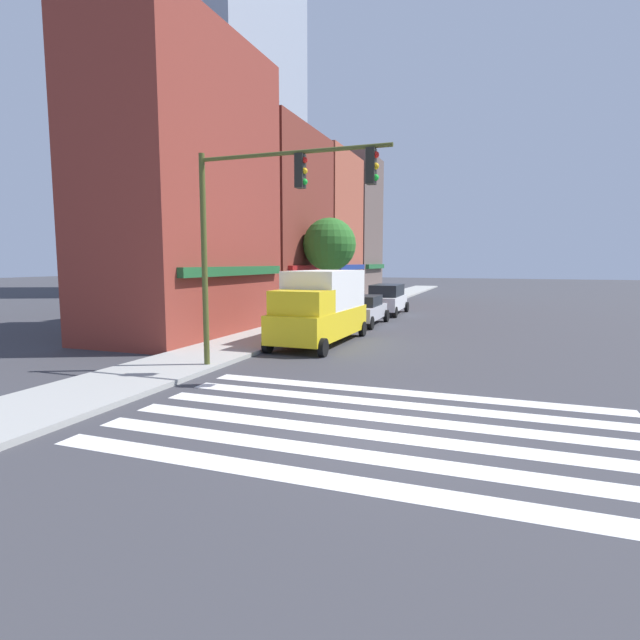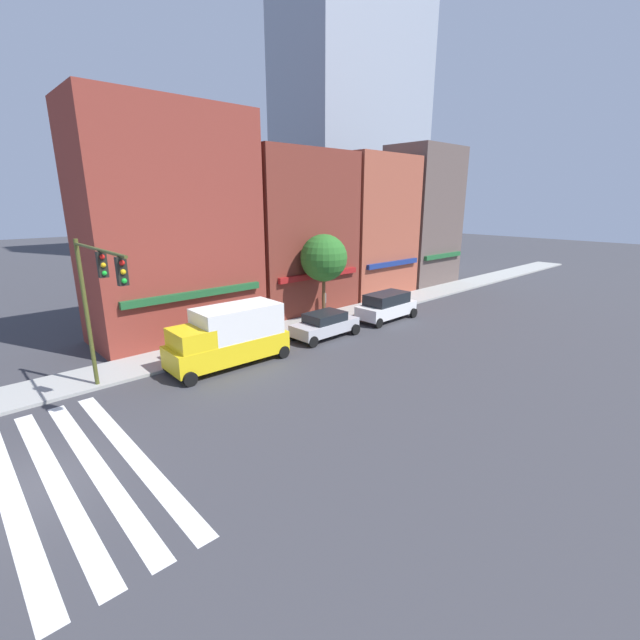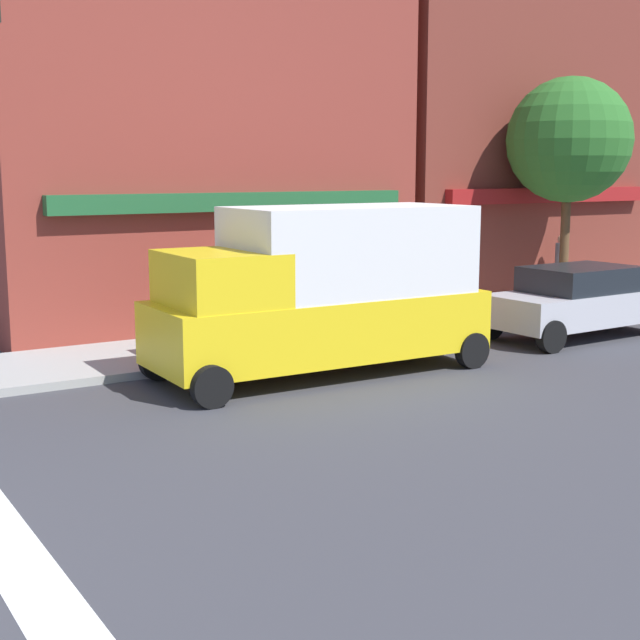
{
  "view_description": "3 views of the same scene",
  "coord_description": "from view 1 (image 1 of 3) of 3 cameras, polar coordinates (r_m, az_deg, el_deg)",
  "views": [
    {
      "loc": [
        -9.86,
        -2.38,
        3.39
      ],
      "look_at": [
        9.47,
        4.7,
        1.0
      ],
      "focal_mm": 28.0,
      "sensor_mm": 36.0,
      "label": 1
    },
    {
      "loc": [
        -1.04,
        -13.73,
        8.25
      ],
      "look_at": [
        15.85,
        4.7,
        1.2
      ],
      "focal_mm": 24.0,
      "sensor_mm": 36.0,
      "label": 2
    },
    {
      "loc": [
        1.02,
        -8.79,
        3.68
      ],
      "look_at": [
        9.47,
        4.7,
        1.0
      ],
      "focal_mm": 50.0,
      "sensor_mm": 36.0,
      "label": 3
    }
  ],
  "objects": [
    {
      "name": "crosswalk_stripes",
      "position": [
        10.69,
        6.33,
        -11.89
      ],
      "size": [
        6.24,
        10.8,
        0.01
      ],
      "color": "silver",
      "rests_on": "ground_plane"
    },
    {
      "name": "suv_white",
      "position": [
        32.94,
        7.66,
        2.46
      ],
      "size": [
        4.75,
        2.12,
        1.94
      ],
      "rotation": [
        0.0,
        0.0,
        0.03
      ],
      "color": "white",
      "rests_on": "ground_plane"
    },
    {
      "name": "box_truck_yellow",
      "position": [
        20.75,
        0.08,
        1.64
      ],
      "size": [
        6.25,
        2.42,
        3.04
      ],
      "rotation": [
        0.0,
        0.0,
        -0.02
      ],
      "color": "yellow",
      "rests_on": "ground_plane"
    },
    {
      "name": "sidewalk_left",
      "position": [
        14.35,
        -24.44,
        -7.35
      ],
      "size": [
        120.0,
        3.0,
        0.15
      ],
      "color": "#9E9E99",
      "rests_on": "ground_plane"
    },
    {
      "name": "ground_plane",
      "position": [
        10.69,
        6.33,
        -11.91
      ],
      "size": [
        200.0,
        200.0,
        0.0
      ],
      "primitive_type": "plane",
      "color": "#38383D"
    },
    {
      "name": "sedan_silver",
      "position": [
        27.18,
        4.93,
        1.22
      ],
      "size": [
        4.45,
        2.02,
        1.59
      ],
      "rotation": [
        0.0,
        0.0,
        0.03
      ],
      "color": "#B7B7BC",
      "rests_on": "ground_plane"
    },
    {
      "name": "pedestrian_grey_coat",
      "position": [
        31.58,
        -0.04,
        2.42
      ],
      "size": [
        0.32,
        0.32,
        1.77
      ],
      "rotation": [
        0.0,
        0.0,
        0.37
      ],
      "color": "#23232D",
      "rests_on": "sidewalk_left"
    },
    {
      "name": "storefront_row",
      "position": [
        34.84,
        -3.5,
        11.41
      ],
      "size": [
        34.4,
        5.3,
        13.45
      ],
      "color": "maroon",
      "rests_on": "ground_plane"
    },
    {
      "name": "traffic_signal",
      "position": [
        15.09,
        -6.26,
        12.25
      ],
      "size": [
        0.32,
        6.0,
        6.69
      ],
      "color": "#474C1E",
      "rests_on": "ground_plane"
    },
    {
      "name": "street_tree",
      "position": [
        30.29,
        1.08,
        8.59
      ],
      "size": [
        3.19,
        3.19,
        5.89
      ],
      "color": "brown",
      "rests_on": "sidewalk_left"
    }
  ]
}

